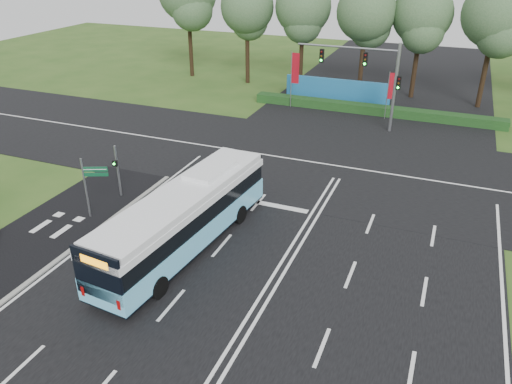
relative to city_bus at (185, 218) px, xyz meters
The scene contains 14 objects.
ground 5.24m from the city_bus, ahead, with size 120.00×120.00×0.00m, color #2E501A.
road_main 5.23m from the city_bus, ahead, with size 20.00×120.00×0.04m, color black.
road_cross 13.79m from the city_bus, 69.13° to the left, with size 120.00×14.00×0.05m, color black.
bike_path 8.12m from the city_bus, 163.82° to the right, with size 5.00×18.00×0.06m, color black.
kerb_strip 5.92m from the city_bus, 157.04° to the right, with size 0.25×18.00×0.12m, color gray.
city_bus is the anchor object (origin of this frame).
pedestrian_signal 7.36m from the city_bus, 151.81° to the left, with size 0.29×0.41×3.27m.
street_sign 6.34m from the city_bus, behind, with size 1.29×0.61×3.56m.
banner_flag_left 24.74m from the city_bus, 95.66° to the left, with size 0.75×0.08×5.09m.
banner_flag_mid 25.04m from the city_bus, 75.58° to the left, with size 0.60×0.21×4.14m.
traffic_light_gantry 22.08m from the city_bus, 76.57° to the left, with size 8.41×0.28×7.00m.
hedge 25.79m from the city_bus, 79.09° to the left, with size 22.00×1.20×0.80m, color #153412.
blue_hoarding 27.81m from the city_bus, 88.19° to the left, with size 10.00×0.30×2.20m, color #1C669C.
eucalyptus_row 33.06m from the city_bus, 76.65° to the left, with size 54.71×8.64×12.07m.
Camera 1 is at (6.30, -19.16, 13.91)m, focal length 35.00 mm.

